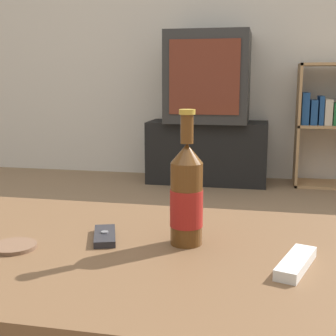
{
  "coord_description": "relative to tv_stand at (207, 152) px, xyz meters",
  "views": [
    {
      "loc": [
        0.27,
        -0.87,
        0.81
      ],
      "look_at": [
        0.02,
        0.34,
        0.57
      ],
      "focal_mm": 50.0,
      "sensor_mm": 36.0,
      "label": 1
    }
  ],
  "objects": [
    {
      "name": "coaster",
      "position": [
        -0.05,
        -2.81,
        0.23
      ],
      "size": [
        0.09,
        0.09,
        0.01
      ],
      "color": "brown",
      "rests_on": "coffee_table"
    },
    {
      "name": "cell_phone",
      "position": [
        0.11,
        -2.72,
        0.24
      ],
      "size": [
        0.08,
        0.13,
        0.02
      ],
      "rotation": [
        0.0,
        0.0,
        0.33
      ],
      "color": "#232328",
      "rests_on": "coffee_table"
    },
    {
      "name": "television",
      "position": [
        0.0,
        -0.0,
        0.58
      ],
      "size": [
        0.61,
        0.54,
        0.68
      ],
      "color": "#2D2D2D",
      "rests_on": "tv_stand"
    },
    {
      "name": "bookshelf",
      "position": [
        0.91,
        0.05,
        0.26
      ],
      "size": [
        0.52,
        0.3,
        0.92
      ],
      "color": "tan",
      "rests_on": "ground_plane"
    },
    {
      "name": "beer_bottle",
      "position": [
        0.28,
        -2.71,
        0.33
      ],
      "size": [
        0.07,
        0.07,
        0.28
      ],
      "color": "#563314",
      "rests_on": "coffee_table"
    },
    {
      "name": "back_wall",
      "position": [
        0.16,
        0.27,
        1.06
      ],
      "size": [
        8.0,
        0.05,
        2.6
      ],
      "color": "silver",
      "rests_on": "ground_plane"
    },
    {
      "name": "remote_control",
      "position": [
        0.5,
        -2.8,
        0.24
      ],
      "size": [
        0.08,
        0.15,
        0.02
      ],
      "rotation": [
        0.0,
        0.0,
        -0.31
      ],
      "color": "white",
      "rests_on": "coffee_table"
    },
    {
      "name": "coffee_table",
      "position": [
        0.16,
        -2.76,
        0.17
      ],
      "size": [
        1.39,
        0.65,
        0.47
      ],
      "color": "brown",
      "rests_on": "ground_plane"
    },
    {
      "name": "tv_stand",
      "position": [
        0.0,
        0.0,
        0.0
      ],
      "size": [
        0.92,
        0.39,
        0.48
      ],
      "color": "black",
      "rests_on": "ground_plane"
    }
  ]
}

